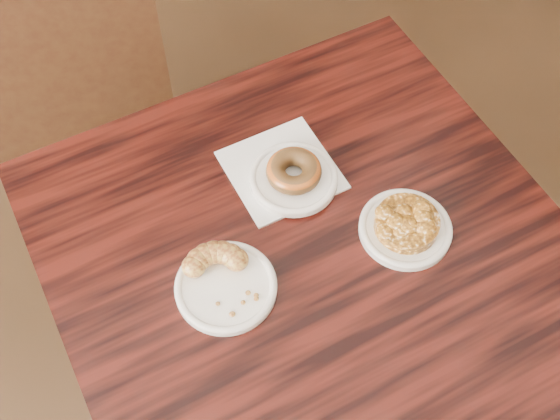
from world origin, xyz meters
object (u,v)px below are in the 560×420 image
chair_far (77,88)px  apple_fritter (407,221)px  cafe_table (305,341)px  glazed_donut (294,171)px  cruller_fragment (225,280)px

chair_far → apple_fritter: 0.97m
cafe_table → glazed_donut: size_ratio=8.62×
cafe_table → glazed_donut: (0.04, 0.13, 0.41)m
cafe_table → chair_far: (-0.16, 0.82, 0.08)m
cruller_fragment → apple_fritter: bearing=-9.7°
apple_fritter → chair_far: bearing=110.1°
glazed_donut → cruller_fragment: bearing=-147.7°
glazed_donut → cafe_table: bearing=-107.6°
glazed_donut → apple_fritter: size_ratio=0.67×
apple_fritter → cruller_fragment: bearing=170.3°
glazed_donut → cruller_fragment: 0.23m
cafe_table → chair_far: size_ratio=0.90×
chair_far → glazed_donut: 0.79m
chair_far → apple_fritter: (0.31, -0.86, 0.33)m
glazed_donut → chair_far: bearing=106.7°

